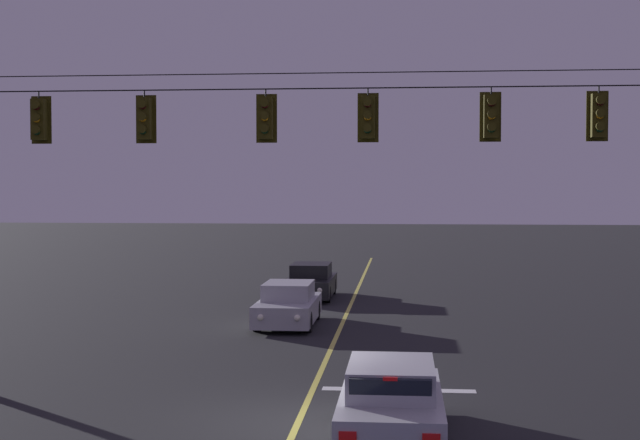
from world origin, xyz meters
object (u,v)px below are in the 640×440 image
car_oncoming_trailing (311,282)px  car_waiting_near_lane (391,403)px  traffic_light_right_inner (368,117)px  traffic_light_far_right (599,115)px  traffic_light_centre (266,118)px  traffic_light_rightmost (491,116)px  car_oncoming_lead (288,305)px  traffic_light_left_inner (144,119)px  traffic_light_leftmost (39,119)px

car_oncoming_trailing → car_waiting_near_lane: bearing=-80.1°
traffic_light_right_inner → traffic_light_far_right: (5.11, 0.00, 0.00)m
traffic_light_centre → traffic_light_right_inner: bearing=0.0°
traffic_light_rightmost → car_oncoming_trailing: bearing=109.9°
traffic_light_right_inner → car_oncoming_lead: bearing=109.0°
traffic_light_left_inner → car_oncoming_trailing: size_ratio=0.28×
traffic_light_leftmost → traffic_light_centre: bearing=0.0°
traffic_light_far_right → car_oncoming_lead: bearing=133.5°
traffic_light_left_inner → traffic_light_rightmost: bearing=0.0°
traffic_light_right_inner → car_oncoming_trailing: size_ratio=0.28×
car_oncoming_lead → car_oncoming_trailing: size_ratio=1.00×
traffic_light_centre → traffic_light_far_right: bearing=0.0°
traffic_light_right_inner → car_oncoming_lead: (-2.91, 8.44, -5.44)m
car_oncoming_trailing → traffic_light_far_right: bearing=-62.8°
traffic_light_leftmost → traffic_light_far_right: size_ratio=1.00×
car_oncoming_lead → car_oncoming_trailing: (0.01, 7.17, 0.00)m
traffic_light_left_inner → traffic_light_centre: bearing=0.0°
traffic_light_leftmost → car_oncoming_trailing: 17.21m
traffic_light_centre → car_oncoming_trailing: (-0.56, 15.61, -5.44)m
traffic_light_leftmost → traffic_light_right_inner: bearing=0.0°
traffic_light_centre → traffic_light_far_right: 7.44m
traffic_light_far_right → car_oncoming_trailing: size_ratio=0.28×
traffic_light_leftmost → traffic_light_centre: (5.37, 0.00, 0.00)m
traffic_light_far_right → car_waiting_near_lane: 8.36m
traffic_light_leftmost → traffic_light_centre: same height
traffic_light_far_right → traffic_light_right_inner: bearing=180.0°
traffic_light_far_right → car_oncoming_trailing: 18.37m
car_waiting_near_lane → traffic_light_far_right: bearing=44.8°
traffic_light_centre → car_oncoming_lead: 10.05m
traffic_light_right_inner → traffic_light_rightmost: bearing=0.0°
traffic_light_right_inner → car_oncoming_trailing: (-2.90, 15.61, -5.44)m
traffic_light_centre → car_oncoming_trailing: size_ratio=0.28×
traffic_light_centre → traffic_light_rightmost: same height
traffic_light_left_inner → car_waiting_near_lane: traffic_light_left_inner is taller
traffic_light_right_inner → traffic_light_leftmost: bearing=180.0°
traffic_light_centre → traffic_light_far_right: (7.44, 0.00, 0.00)m
traffic_light_left_inner → traffic_light_rightmost: size_ratio=1.00×
car_oncoming_lead → car_oncoming_trailing: same height
traffic_light_left_inner → car_oncoming_trailing: (2.28, 15.61, -5.44)m
traffic_light_left_inner → traffic_light_right_inner: 5.18m
traffic_light_leftmost → car_oncoming_trailing: (4.80, 15.61, -5.44)m
traffic_light_left_inner → traffic_light_far_right: same height
traffic_light_rightmost → traffic_light_left_inner: bearing=180.0°
traffic_light_right_inner → car_oncoming_lead: size_ratio=0.28×
car_oncoming_lead → car_waiting_near_lane: bearing=-74.8°
traffic_light_leftmost → traffic_light_left_inner: same height
traffic_light_centre → car_waiting_near_lane: (2.94, -4.47, -5.44)m
traffic_light_centre → traffic_light_rightmost: size_ratio=1.00×
car_oncoming_lead → traffic_light_left_inner: bearing=-105.1°
traffic_light_left_inner → car_waiting_near_lane: size_ratio=0.28×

